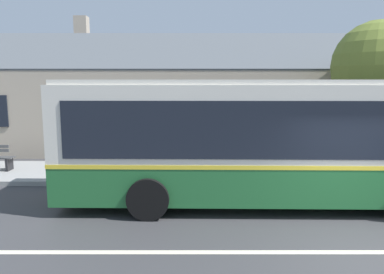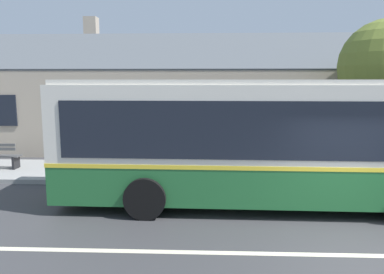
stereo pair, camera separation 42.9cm
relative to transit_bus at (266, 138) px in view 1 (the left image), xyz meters
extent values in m
plane|color=#38383A|center=(1.60, -2.90, -1.75)|extent=(300.00, 300.00, 0.00)
cube|color=gray|center=(1.60, 3.10, -1.67)|extent=(60.00, 3.00, 0.15)
cube|color=beige|center=(1.60, -2.90, -1.74)|extent=(60.00, 0.16, 0.01)
cube|color=tan|center=(-0.74, 10.78, 0.07)|extent=(26.52, 10.11, 3.64)
cube|color=#4C5156|center=(-0.74, 8.25, 2.90)|extent=(27.12, 5.12, 2.16)
cube|color=#4C5156|center=(-0.74, 13.31, 2.90)|extent=(27.12, 5.12, 2.16)
cube|color=tan|center=(-8.03, 11.79, 4.40)|extent=(0.70, 0.70, 1.20)
cube|color=#4C3323|center=(3.24, 5.69, -0.70)|extent=(1.00, 0.06, 2.10)
cube|color=#236633|center=(-0.02, 0.00, -1.01)|extent=(10.57, 2.69, 0.93)
cube|color=yellow|center=(-0.02, 0.00, -0.49)|extent=(10.59, 2.71, 0.10)
cube|color=silver|center=(-0.02, 0.00, 0.48)|extent=(10.57, 2.69, 1.83)
cube|color=silver|center=(-0.02, 0.00, 1.45)|extent=(10.36, 2.56, 0.12)
cube|color=black|center=(0.00, 1.26, 0.38)|extent=(9.68, 0.20, 1.33)
cube|color=black|center=(-0.04, -1.27, 0.38)|extent=(9.68, 0.20, 1.33)
cube|color=#B21919|center=(-1.31, 1.29, -1.01)|extent=(2.95, 0.08, 0.65)
cylinder|color=black|center=(3.27, 1.19, -1.25)|extent=(1.00, 0.30, 1.00)
cylinder|color=black|center=(-2.89, 1.30, -1.25)|extent=(1.00, 0.30, 1.00)
cylinder|color=black|center=(-2.93, -1.20, -1.25)|extent=(1.00, 0.30, 1.00)
cube|color=black|center=(-8.25, 3.08, -1.37)|extent=(0.08, 0.43, 0.45)
cylinder|color=#4C3828|center=(4.86, 4.18, -0.41)|extent=(0.43, 0.43, 2.67)
sphere|color=olive|center=(4.86, 4.18, 2.00)|extent=(3.31, 3.31, 3.31)
camera|label=1|loc=(-1.91, -9.60, 1.48)|focal=35.00mm
camera|label=2|loc=(-1.48, -9.59, 1.48)|focal=35.00mm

